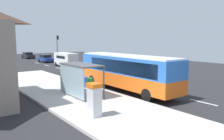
# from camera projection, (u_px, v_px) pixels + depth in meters

# --- Properties ---
(ground_plane) EXTENTS (56.00, 92.00, 0.04)m
(ground_plane) POSITION_uv_depth(u_px,v_px,m) (72.00, 72.00, 32.06)
(ground_plane) COLOR #262628
(sidewalk_platform) EXTENTS (6.20, 30.00, 0.18)m
(sidewalk_platform) POSITION_uv_depth(u_px,v_px,m) (70.00, 94.00, 18.76)
(sidewalk_platform) COLOR beige
(sidewalk_platform) RESTS_ON ground
(lane_stripe_seg_0) EXTENTS (0.16, 2.20, 0.01)m
(lane_stripe_seg_0) POSITION_uv_depth(u_px,v_px,m) (203.00, 102.00, 16.51)
(lane_stripe_seg_0) COLOR silver
(lane_stripe_seg_0) RESTS_ON ground
(lane_stripe_seg_1) EXTENTS (0.16, 2.20, 0.01)m
(lane_stripe_seg_1) POSITION_uv_depth(u_px,v_px,m) (152.00, 90.00, 20.43)
(lane_stripe_seg_1) COLOR silver
(lane_stripe_seg_1) RESTS_ON ground
(lane_stripe_seg_2) EXTENTS (0.16, 2.20, 0.01)m
(lane_stripe_seg_2) POSITION_uv_depth(u_px,v_px,m) (117.00, 82.00, 24.36)
(lane_stripe_seg_2) COLOR silver
(lane_stripe_seg_2) RESTS_ON ground
(lane_stripe_seg_3) EXTENTS (0.16, 2.20, 0.01)m
(lane_stripe_seg_3) POSITION_uv_depth(u_px,v_px,m) (92.00, 76.00, 28.29)
(lane_stripe_seg_3) COLOR silver
(lane_stripe_seg_3) RESTS_ON ground
(lane_stripe_seg_4) EXTENTS (0.16, 2.20, 0.01)m
(lane_stripe_seg_4) POSITION_uv_depth(u_px,v_px,m) (73.00, 72.00, 32.21)
(lane_stripe_seg_4) COLOR silver
(lane_stripe_seg_4) RESTS_ON ground
(lane_stripe_seg_5) EXTENTS (0.16, 2.20, 0.01)m
(lane_stripe_seg_5) POSITION_uv_depth(u_px,v_px,m) (59.00, 68.00, 36.14)
(lane_stripe_seg_5) COLOR silver
(lane_stripe_seg_5) RESTS_ON ground
(lane_stripe_seg_6) EXTENTS (0.16, 2.20, 0.01)m
(lane_stripe_seg_6) POSITION_uv_depth(u_px,v_px,m) (47.00, 65.00, 40.06)
(lane_stripe_seg_6) COLOR silver
(lane_stripe_seg_6) RESTS_ON ground
(lane_stripe_seg_7) EXTENTS (0.16, 2.20, 0.01)m
(lane_stripe_seg_7) POSITION_uv_depth(u_px,v_px,m) (37.00, 63.00, 43.99)
(lane_stripe_seg_7) COLOR silver
(lane_stripe_seg_7) RESTS_ON ground
(bus) EXTENTS (2.66, 11.04, 3.21)m
(bus) POSITION_uv_depth(u_px,v_px,m) (126.00, 70.00, 20.07)
(bus) COLOR orange
(bus) RESTS_ON ground
(white_van) EXTENTS (2.09, 5.23, 2.30)m
(white_van) POSITION_uv_depth(u_px,v_px,m) (66.00, 59.00, 38.11)
(white_van) COLOR white
(white_van) RESTS_ON ground
(sedan_near) EXTENTS (1.89, 4.42, 1.52)m
(sedan_near) POSITION_uv_depth(u_px,v_px,m) (46.00, 58.00, 45.65)
(sedan_near) COLOR navy
(sedan_near) RESTS_ON ground
(sedan_far) EXTENTS (2.02, 4.48, 1.52)m
(sedan_far) POSITION_uv_depth(u_px,v_px,m) (28.00, 55.00, 54.49)
(sedan_far) COLOR black
(sedan_far) RESTS_ON ground
(ticket_machine) EXTENTS (0.66, 0.76, 1.94)m
(ticket_machine) POSITION_uv_depth(u_px,v_px,m) (94.00, 100.00, 12.89)
(ticket_machine) COLOR silver
(ticket_machine) RESTS_ON sidewalk_platform
(recycling_bin_green) EXTENTS (0.52, 0.52, 0.95)m
(recycling_bin_green) POSITION_uv_depth(u_px,v_px,m) (90.00, 83.00, 20.40)
(recycling_bin_green) COLOR green
(recycling_bin_green) RESTS_ON sidewalk_platform
(recycling_bin_blue) EXTENTS (0.52, 0.52, 0.95)m
(recycling_bin_blue) POSITION_uv_depth(u_px,v_px,m) (86.00, 82.00, 20.95)
(recycling_bin_blue) COLOR blue
(recycling_bin_blue) RESTS_ON sidewalk_platform
(recycling_bin_yellow) EXTENTS (0.52, 0.52, 0.95)m
(recycling_bin_yellow) POSITION_uv_depth(u_px,v_px,m) (82.00, 81.00, 21.50)
(recycling_bin_yellow) COLOR yellow
(recycling_bin_yellow) RESTS_ON sidewalk_platform
(traffic_light_near_side) EXTENTS (0.49, 0.28, 5.45)m
(traffic_light_near_side) POSITION_uv_depth(u_px,v_px,m) (58.00, 44.00, 48.13)
(traffic_light_near_side) COLOR #2D2D2D
(traffic_light_near_side) RESTS_ON ground
(traffic_light_far_side) EXTENTS (0.49, 0.28, 5.36)m
(traffic_light_far_side) POSITION_uv_depth(u_px,v_px,m) (14.00, 45.00, 43.56)
(traffic_light_far_side) COLOR #2D2D2D
(traffic_light_far_side) RESTS_ON ground
(bus_shelter) EXTENTS (1.80, 4.00, 2.50)m
(bus_shelter) POSITION_uv_depth(u_px,v_px,m) (77.00, 72.00, 17.46)
(bus_shelter) COLOR #4C4C51
(bus_shelter) RESTS_ON sidewalk_platform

